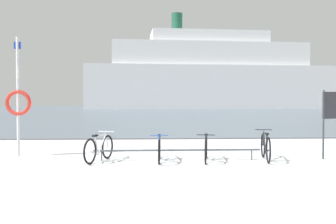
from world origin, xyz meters
TOP-DOWN VIEW (x-y plane):
  - ground at (0.00, 53.90)m, footprint 80.00×132.00m
  - bike_rack at (1.09, 4.02)m, footprint 4.55×0.10m
  - bicycle_0 at (-1.01, 3.95)m, footprint 0.67×1.61m
  - bicycle_1 at (0.60, 3.90)m, footprint 0.46×1.66m
  - bicycle_2 at (1.86, 3.87)m, footprint 0.47×1.72m
  - bicycle_3 at (3.50, 3.93)m, footprint 0.46×1.73m
  - info_sign at (5.40, 4.13)m, footprint 0.54×0.19m
  - rescue_post at (-3.49, 5.01)m, footprint 0.76×0.12m
  - ferry_ship at (13.89, 77.25)m, footprint 55.34×16.54m

SIDE VIEW (x-z plane):
  - ground at x=0.00m, z-range -0.08..0.00m
  - bike_rack at x=1.09m, z-range 0.12..0.42m
  - bicycle_1 at x=0.60m, z-range -0.04..0.71m
  - bicycle_2 at x=1.86m, z-range -0.03..0.72m
  - bicycle_0 at x=-1.01m, z-range -0.04..0.74m
  - bicycle_3 at x=3.50m, z-range -0.04..0.78m
  - info_sign at x=5.40m, z-range 0.34..2.26m
  - rescue_post at x=-3.49m, z-range -0.09..3.39m
  - ferry_ship at x=13.89m, z-range -3.34..16.98m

